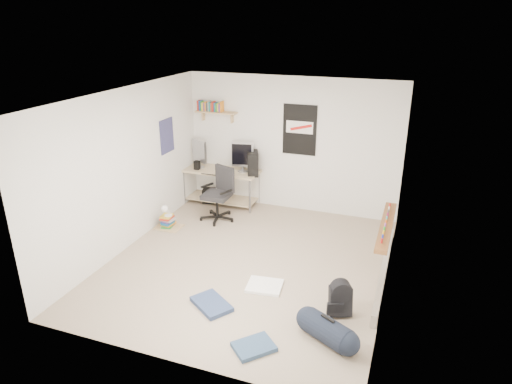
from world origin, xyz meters
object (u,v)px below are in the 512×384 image
(desk, at_px, (222,186))
(backpack, at_px, (340,301))
(office_chair, at_px, (217,194))
(duffel_bag, at_px, (327,331))
(book_stack, at_px, (168,220))

(desk, relative_size, backpack, 4.15)
(office_chair, xyz_separation_m, duffel_bag, (2.56, -2.62, -0.35))
(backpack, bearing_deg, office_chair, 119.77)
(backpack, height_order, duffel_bag, duffel_bag)
(desk, distance_m, backpack, 4.00)
(desk, relative_size, duffel_bag, 2.60)
(office_chair, bearing_deg, book_stack, -114.64)
(backpack, bearing_deg, duffel_bag, -116.95)
(desk, height_order, duffel_bag, desk)
(backpack, height_order, book_stack, backpack)
(office_chair, distance_m, book_stack, 0.96)
(office_chair, relative_size, book_stack, 2.39)
(duffel_bag, bearing_deg, office_chair, 162.73)
(office_chair, bearing_deg, backpack, -15.71)
(desk, xyz_separation_m, duffel_bag, (2.79, -3.35, -0.22))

